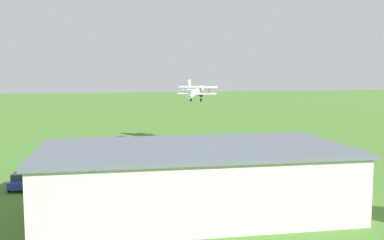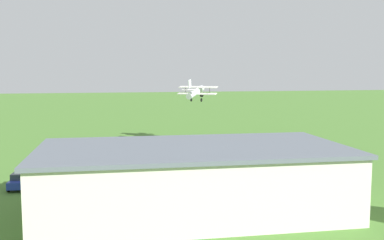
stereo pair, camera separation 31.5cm
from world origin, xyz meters
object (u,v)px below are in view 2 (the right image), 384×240
(car_blue, at_px, (21,180))
(person_watching_takeoff, at_px, (176,163))
(hangar, at_px, (193,179))
(person_near_hangar_door, at_px, (48,170))
(person_walking_on_apron, at_px, (108,172))
(person_crossing_taxiway, at_px, (276,173))
(biplane, at_px, (196,92))

(car_blue, height_order, person_watching_takeoff, person_watching_takeoff)
(hangar, distance_m, person_near_hangar_door, 21.56)
(person_watching_takeoff, bearing_deg, person_walking_on_apron, 20.19)
(person_watching_takeoff, xyz_separation_m, person_crossing_taxiway, (-10.09, 8.25, 0.01))
(biplane, height_order, person_walking_on_apron, biplane)
(hangar, bearing_deg, person_watching_takeoff, -95.56)
(biplane, xyz_separation_m, car_blue, (25.44, 26.59, -8.04))
(biplane, relative_size, person_near_hangar_door, 4.34)
(hangar, xyz_separation_m, person_walking_on_apron, (6.96, -13.82, -2.19))
(biplane, bearing_deg, hangar, 76.36)
(person_crossing_taxiway, bearing_deg, person_walking_on_apron, -15.22)
(biplane, distance_m, person_near_hangar_door, 32.95)
(hangar, distance_m, person_watching_takeoff, 17.19)
(hangar, height_order, car_blue, hangar)
(hangar, relative_size, person_watching_takeoff, 16.05)
(car_blue, height_order, person_crossing_taxiway, person_crossing_taxiway)
(hangar, xyz_separation_m, person_watching_takeoff, (-1.65, -16.98, -2.10))
(hangar, relative_size, person_near_hangar_door, 16.09)
(hangar, height_order, person_near_hangar_door, hangar)
(person_walking_on_apron, bearing_deg, person_near_hangar_door, -20.39)
(car_blue, distance_m, person_watching_takeoff, 18.52)
(person_walking_on_apron, bearing_deg, person_watching_takeoff, -159.81)
(person_near_hangar_door, xyz_separation_m, person_walking_on_apron, (-6.90, 2.57, -0.09))
(person_watching_takeoff, xyz_separation_m, person_walking_on_apron, (8.61, 3.17, -0.09))
(car_blue, height_order, person_near_hangar_door, car_blue)
(person_near_hangar_door, height_order, person_crossing_taxiway, person_crossing_taxiway)
(car_blue, bearing_deg, person_watching_takeoff, -163.73)
(hangar, bearing_deg, person_near_hangar_door, -49.77)
(car_blue, height_order, person_walking_on_apron, car_blue)
(person_near_hangar_door, bearing_deg, person_crossing_taxiway, 163.36)
(biplane, xyz_separation_m, person_watching_takeoff, (7.66, 21.40, -8.07))
(biplane, height_order, person_crossing_taxiway, biplane)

